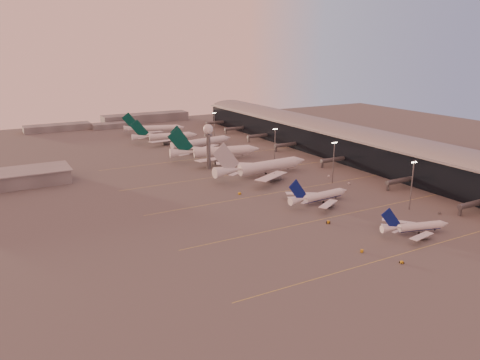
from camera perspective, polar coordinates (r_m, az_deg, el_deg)
ground at (r=208.27m, az=9.19°, el=-6.15°), size 700.00×700.00×0.00m
taxiway_markings at (r=267.45m, az=6.93°, el=-1.02°), size 180.00×185.25×0.02m
terminal at (r=353.33m, az=12.19°, el=4.69°), size 57.00×362.00×23.04m
radar_tower at (r=303.85m, az=-3.89°, el=5.20°), size 6.40×6.40×31.10m
mast_a at (r=242.50m, az=20.23°, el=-0.32°), size 3.60×0.56×25.00m
mast_b at (r=278.09m, az=11.34°, el=2.38°), size 3.60×0.56×25.00m
mast_c at (r=318.18m, az=4.28°, el=4.36°), size 3.60×0.56×25.00m
mast_d at (r=394.43m, az=-3.15°, el=6.66°), size 3.60×0.56×25.00m
distant_horizon at (r=497.07m, az=-14.28°, el=6.99°), size 165.00×37.50×9.00m
narrowbody_near at (r=215.37m, az=20.58°, el=-5.50°), size 32.58×25.67×12.99m
narrowbody_mid at (r=242.98m, az=9.64°, el=-2.13°), size 39.42×31.39×15.39m
widebody_white at (r=290.19m, az=2.75°, el=1.31°), size 68.73×54.93×24.16m
greentail_a at (r=332.41m, az=-2.94°, el=3.22°), size 65.45×52.33×24.06m
greentail_b at (r=370.83m, az=-4.58°, el=4.44°), size 56.41×45.16×20.67m
greentail_c at (r=398.03m, az=-9.07°, el=5.08°), size 55.32×44.30×20.25m
greentail_d at (r=438.94m, az=-10.37°, el=6.04°), size 54.26×43.18×20.29m
gsv_truck_a at (r=191.48m, az=14.68°, el=-8.17°), size 5.75×4.69×2.24m
gsv_tug_near at (r=186.49m, az=19.12°, el=-9.46°), size 2.41×3.37×0.88m
gsv_catering_a at (r=244.42m, az=23.20°, el=-3.39°), size 5.38×3.24×4.12m
gsv_tug_mid at (r=217.69m, az=10.71°, el=-5.07°), size 4.33×4.33×1.09m
gsv_truck_b at (r=280.34m, az=13.19°, el=-0.30°), size 5.54×2.54×2.16m
gsv_truck_c at (r=254.52m, az=0.02°, el=-1.49°), size 6.49×3.68×2.48m
gsv_catering_b at (r=292.57m, az=10.83°, el=0.78°), size 6.26×4.46×4.70m
gsv_tug_far at (r=294.67m, az=1.05°, el=0.83°), size 4.41×4.55×1.13m
gsv_tug_hangar at (r=359.92m, az=-2.23°, el=3.63°), size 4.56×3.72×1.13m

